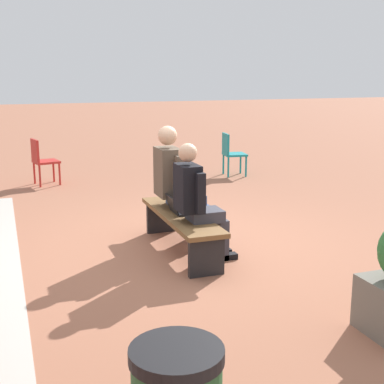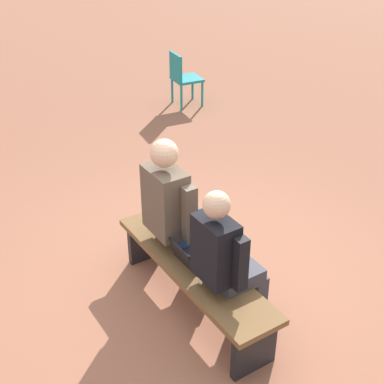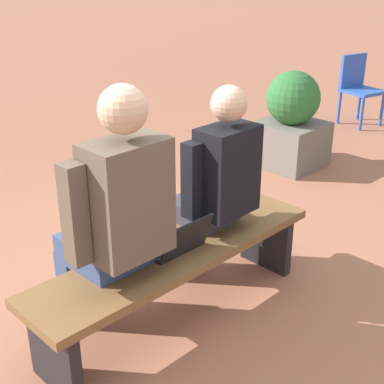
{
  "view_description": "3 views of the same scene",
  "coord_description": "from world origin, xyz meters",
  "px_view_note": "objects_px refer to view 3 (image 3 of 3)",
  "views": [
    {
      "loc": [
        -5.7,
        2.01,
        2.02
      ],
      "look_at": [
        0.4,
        -0.19,
        0.56
      ],
      "focal_mm": 50.0,
      "sensor_mm": 36.0,
      "label": 1
    },
    {
      "loc": [
        -3.01,
        2.01,
        3.11
      ],
      "look_at": [
        0.12,
        -0.01,
        0.93
      ],
      "focal_mm": 50.0,
      "sensor_mm": 36.0,
      "label": 2
    },
    {
      "loc": [
        1.6,
        2.01,
        1.9
      ],
      "look_at": [
        -0.33,
        0.08,
        0.71
      ],
      "focal_mm": 50.0,
      "sensor_mm": 36.0,
      "label": 3
    }
  ],
  "objects_px": {
    "plastic_chair_far_left": "(358,85)",
    "bench": "(178,263)",
    "planter": "(291,123)",
    "person_student": "(213,186)",
    "laptop": "(176,242)",
    "person_adult": "(114,216)"
  },
  "relations": [
    {
      "from": "person_student",
      "to": "person_adult",
      "type": "xyz_separation_m",
      "value": [
        0.7,
        -0.01,
        0.05
      ]
    },
    {
      "from": "planter",
      "to": "laptop",
      "type": "bearing_deg",
      "value": 22.35
    },
    {
      "from": "person_student",
      "to": "plastic_chair_far_left",
      "type": "xyz_separation_m",
      "value": [
        -3.96,
        -1.26,
        -0.22
      ]
    },
    {
      "from": "laptop",
      "to": "plastic_chair_far_left",
      "type": "bearing_deg",
      "value": -162.9
    },
    {
      "from": "bench",
      "to": "plastic_chair_far_left",
      "type": "xyz_separation_m",
      "value": [
        -4.31,
        -1.32,
        0.13
      ]
    },
    {
      "from": "bench",
      "to": "person_student",
      "type": "height_order",
      "value": "person_student"
    },
    {
      "from": "bench",
      "to": "person_adult",
      "type": "bearing_deg",
      "value": -11.32
    },
    {
      "from": "bench",
      "to": "person_adult",
      "type": "height_order",
      "value": "person_adult"
    },
    {
      "from": "planter",
      "to": "plastic_chair_far_left",
      "type": "bearing_deg",
      "value": -170.66
    },
    {
      "from": "person_adult",
      "to": "laptop",
      "type": "relative_size",
      "value": 4.41
    },
    {
      "from": "laptop",
      "to": "planter",
      "type": "distance_m",
      "value": 2.72
    },
    {
      "from": "person_student",
      "to": "plastic_chair_far_left",
      "type": "relative_size",
      "value": 1.54
    },
    {
      "from": "person_adult",
      "to": "plastic_chair_far_left",
      "type": "distance_m",
      "value": 4.83
    },
    {
      "from": "laptop",
      "to": "planter",
      "type": "xyz_separation_m",
      "value": [
        -2.52,
        -1.03,
        -0.06
      ]
    },
    {
      "from": "laptop",
      "to": "plastic_chair_far_left",
      "type": "relative_size",
      "value": 0.38
    },
    {
      "from": "person_adult",
      "to": "person_student",
      "type": "bearing_deg",
      "value": 179.45
    },
    {
      "from": "plastic_chair_far_left",
      "to": "laptop",
      "type": "bearing_deg",
      "value": 17.1
    },
    {
      "from": "plastic_chair_far_left",
      "to": "planter",
      "type": "xyz_separation_m",
      "value": [
        1.82,
        0.3,
        -0.04
      ]
    },
    {
      "from": "bench",
      "to": "plastic_chair_far_left",
      "type": "bearing_deg",
      "value": -162.95
    },
    {
      "from": "plastic_chair_far_left",
      "to": "bench",
      "type": "bearing_deg",
      "value": 17.05
    },
    {
      "from": "laptop",
      "to": "bench",
      "type": "bearing_deg",
      "value": -154.42
    },
    {
      "from": "laptop",
      "to": "plastic_chair_far_left",
      "type": "xyz_separation_m",
      "value": [
        -4.33,
        -1.33,
        -0.02
      ]
    }
  ]
}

